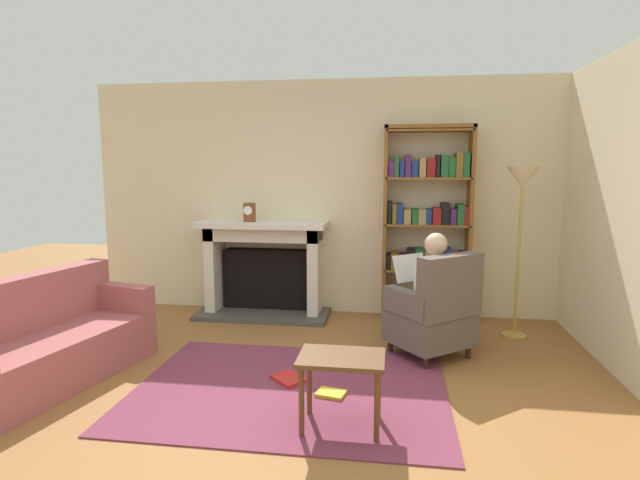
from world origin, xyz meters
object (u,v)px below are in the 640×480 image
(fireplace, at_px, (265,265))
(floor_lamp, at_px, (522,193))
(mantel_clock, at_px, (249,212))
(sofa_floral, at_px, (45,344))
(side_table, at_px, (341,368))
(bookshelf, at_px, (427,228))
(seated_reader, at_px, (427,288))
(armchair_reading, at_px, (435,312))

(fireplace, bearing_deg, floor_lamp, -9.69)
(mantel_clock, distance_m, sofa_floral, 2.49)
(mantel_clock, distance_m, floor_lamp, 2.89)
(floor_lamp, bearing_deg, side_table, -127.03)
(bookshelf, distance_m, sofa_floral, 3.86)
(seated_reader, bearing_deg, sofa_floral, -19.82)
(fireplace, xyz_separation_m, floor_lamp, (2.71, -0.46, 0.88))
(mantel_clock, bearing_deg, fireplace, 35.27)
(mantel_clock, height_order, side_table, mantel_clock)
(sofa_floral, bearing_deg, bookshelf, -43.01)
(armchair_reading, relative_size, floor_lamp, 0.56)
(seated_reader, distance_m, side_table, 1.61)
(side_table, relative_size, floor_lamp, 0.32)
(fireplace, relative_size, floor_lamp, 0.88)
(fireplace, distance_m, sofa_floral, 2.50)
(bookshelf, relative_size, floor_lamp, 1.26)
(fireplace, xyz_separation_m, mantel_clock, (-0.14, -0.10, 0.62))
(fireplace, distance_m, bookshelf, 1.91)
(mantel_clock, relative_size, side_table, 0.38)
(floor_lamp, bearing_deg, seated_reader, -147.25)
(mantel_clock, height_order, floor_lamp, floor_lamp)
(armchair_reading, height_order, sofa_floral, armchair_reading)
(mantel_clock, distance_m, side_table, 2.86)
(fireplace, height_order, side_table, fireplace)
(fireplace, relative_size, seated_reader, 1.33)
(fireplace, height_order, seated_reader, seated_reader)
(floor_lamp, bearing_deg, mantel_clock, 172.79)
(fireplace, height_order, mantel_clock, mantel_clock)
(mantel_clock, height_order, seated_reader, mantel_clock)
(sofa_floral, bearing_deg, armchair_reading, -60.40)
(seated_reader, distance_m, sofa_floral, 3.24)
(mantel_clock, bearing_deg, seated_reader, -26.38)
(mantel_clock, relative_size, armchair_reading, 0.22)
(mantel_clock, xyz_separation_m, sofa_floral, (-1.11, -2.04, -0.89))
(sofa_floral, distance_m, side_table, 2.45)
(armchair_reading, xyz_separation_m, floor_lamp, (0.85, 0.69, 1.04))
(seated_reader, xyz_separation_m, sofa_floral, (-3.04, -1.08, -0.30))
(fireplace, distance_m, floor_lamp, 2.89)
(side_table, bearing_deg, mantel_clock, 118.25)
(seated_reader, bearing_deg, mantel_clock, -65.75)
(fireplace, height_order, sofa_floral, fireplace)
(mantel_clock, xyz_separation_m, seated_reader, (1.93, -0.96, -0.59))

